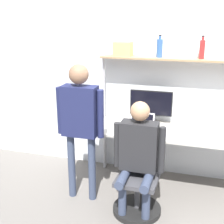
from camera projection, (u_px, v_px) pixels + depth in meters
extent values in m
plane|color=slate|center=(167.00, 201.00, 3.86)|extent=(12.00, 12.00, 0.00)
cube|color=silver|center=(180.00, 81.00, 4.16)|extent=(8.00, 0.06, 2.70)
cube|color=beige|center=(174.00, 132.00, 3.98)|extent=(2.18, 0.73, 0.03)
cylinder|color=#A5A5AA|center=(91.00, 160.00, 4.10)|extent=(0.05, 0.05, 0.75)
cylinder|color=#A5A5AA|center=(105.00, 142.00, 4.65)|extent=(0.05, 0.05, 0.75)
cube|color=#997A56|center=(180.00, 59.00, 3.92)|extent=(2.07, 0.24, 0.02)
cylinder|color=#B2B2B7|center=(104.00, 114.00, 4.44)|extent=(0.04, 0.04, 1.68)
cylinder|color=black|center=(150.00, 123.00, 4.27)|extent=(0.16, 0.16, 0.01)
cylinder|color=black|center=(150.00, 118.00, 4.25)|extent=(0.06, 0.06, 0.12)
cube|color=black|center=(151.00, 103.00, 4.19)|extent=(0.57, 0.01, 0.34)
cube|color=black|center=(151.00, 103.00, 4.19)|extent=(0.55, 0.02, 0.31)
cube|color=silver|center=(141.00, 133.00, 3.90)|extent=(0.30, 0.24, 0.01)
cube|color=black|center=(140.00, 133.00, 3.88)|extent=(0.26, 0.13, 0.00)
cube|color=silver|center=(142.00, 122.00, 3.94)|extent=(0.30, 0.08, 0.23)
cube|color=black|center=(142.00, 122.00, 3.94)|extent=(0.27, 0.06, 0.20)
cube|color=#264C8C|center=(163.00, 137.00, 3.78)|extent=(0.07, 0.15, 0.01)
cube|color=black|center=(163.00, 136.00, 3.78)|extent=(0.06, 0.13, 0.00)
cylinder|color=black|center=(137.00, 209.00, 3.64)|extent=(0.56, 0.56, 0.06)
cylinder|color=#4C4C51|center=(137.00, 194.00, 3.58)|extent=(0.06, 0.06, 0.35)
cube|color=#3F3F44|center=(138.00, 179.00, 3.52)|extent=(0.47, 0.47, 0.05)
cube|color=#3F3F44|center=(142.00, 151.00, 3.63)|extent=(0.42, 0.05, 0.45)
cylinder|color=#38425B|center=(122.00, 201.00, 3.46)|extent=(0.09, 0.09, 0.46)
cylinder|color=#38425B|center=(146.00, 205.00, 3.39)|extent=(0.09, 0.09, 0.46)
cylinder|color=#38425B|center=(123.00, 178.00, 3.41)|extent=(0.10, 0.38, 0.10)
cylinder|color=#38425B|center=(147.00, 181.00, 3.33)|extent=(0.10, 0.38, 0.10)
cube|color=#262628|center=(139.00, 146.00, 3.43)|extent=(0.41, 0.20, 0.55)
cylinder|color=#262628|center=(117.00, 145.00, 3.50)|extent=(0.08, 0.08, 0.52)
cylinder|color=#262628|center=(162.00, 150.00, 3.37)|extent=(0.08, 0.08, 0.52)
sphere|color=tan|center=(140.00, 111.00, 3.31)|extent=(0.21, 0.21, 0.21)
cylinder|color=#38425B|center=(72.00, 165.00, 3.85)|extent=(0.09, 0.09, 0.84)
cylinder|color=#38425B|center=(92.00, 168.00, 3.78)|extent=(0.09, 0.09, 0.84)
cube|color=#1E234C|center=(80.00, 111.00, 3.60)|extent=(0.41, 0.20, 0.59)
cylinder|color=#1E234C|center=(60.00, 110.00, 3.67)|extent=(0.08, 0.08, 0.56)
cylinder|color=#1E234C|center=(100.00, 114.00, 3.54)|extent=(0.08, 0.08, 0.56)
sphere|color=#8C664C|center=(79.00, 74.00, 3.47)|extent=(0.23, 0.23, 0.23)
cylinder|color=maroon|center=(202.00, 50.00, 3.82)|extent=(0.07, 0.07, 0.23)
cylinder|color=maroon|center=(203.00, 38.00, 3.77)|extent=(0.03, 0.03, 0.04)
cylinder|color=black|center=(203.00, 36.00, 3.77)|extent=(0.03, 0.03, 0.01)
cylinder|color=#335999|center=(160.00, 48.00, 3.96)|extent=(0.08, 0.08, 0.23)
cylinder|color=#335999|center=(160.00, 38.00, 3.92)|extent=(0.03, 0.03, 0.04)
cylinder|color=black|center=(160.00, 35.00, 3.91)|extent=(0.04, 0.04, 0.01)
cube|color=#DBCC66|center=(123.00, 49.00, 4.09)|extent=(0.23, 0.18, 0.19)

